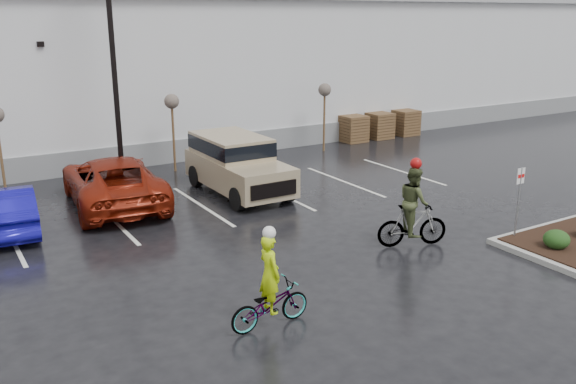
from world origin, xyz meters
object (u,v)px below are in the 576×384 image
pallet_stack_b (379,126)px  car_red (113,181)px  suv_tan (239,166)px  sapling_mid (172,106)px  fire_lane_sign (519,195)px  sapling_east (325,93)px  cyclist_olive (413,215)px  car_blue (9,209)px  pallet_stack_a (353,129)px  cyclist_hivis (270,296)px  lamppost (111,31)px  pallet_stack_c (405,122)px

pallet_stack_b → car_red: size_ratio=0.22×
suv_tan → sapling_mid: bearing=100.5°
fire_lane_sign → car_red: size_ratio=0.36×
sapling_east → fire_lane_sign: 13.06m
sapling_mid → cyclist_olive: sapling_mid is taller
sapling_mid → car_red: bearing=-136.2°
car_blue → pallet_stack_a: bearing=-157.5°
car_blue → cyclist_hivis: bearing=117.5°
pallet_stack_a → suv_tan: suv_tan is taller
pallet_stack_a → sapling_mid: bearing=-174.3°
sapling_mid → pallet_stack_a: bearing=5.7°
sapling_east → cyclist_hivis: size_ratio=1.44×
sapling_east → car_red: sapling_east is taller
lamppost → cyclist_hivis: bearing=-92.9°
car_blue → pallet_stack_b: bearing=-159.1°
sapling_east → cyclist_olive: size_ratio=1.26×
fire_lane_sign → cyclist_olive: cyclist_olive is taller
sapling_east → suv_tan: bearing=-147.4°
pallet_stack_c → sapling_mid: bearing=-175.8°
cyclist_hivis → cyclist_olive: size_ratio=0.87×
sapling_mid → car_blue: (-6.91, -4.30, -2.04)m
fire_lane_sign → suv_tan: 9.63m
pallet_stack_b → fire_lane_sign: bearing=-114.9°
lamppost → cyclist_hivis: (-0.64, -12.42, -5.00)m
cyclist_hivis → car_red: bearing=0.6°
car_red → suv_tan: size_ratio=1.19×
sapling_mid → pallet_stack_a: size_ratio=2.37×
pallet_stack_c → car_blue: bearing=-165.4°
fire_lane_sign → cyclist_olive: bearing=154.6°
pallet_stack_c → car_red: bearing=-165.6°
cyclist_hivis → sapling_east: bearing=-39.9°
cyclist_hivis → car_blue: bearing=21.0°
sapling_east → car_red: size_ratio=0.53×
fire_lane_sign → car_blue: 14.89m
lamppost → cyclist_hivis: lamppost is taller
pallet_stack_a → pallet_stack_b: 1.70m
pallet_stack_c → suv_tan: (-12.71, -5.29, 0.35)m
fire_lane_sign → car_red: 12.92m
pallet_stack_c → fire_lane_sign: 16.07m
suv_tan → cyclist_olive: 7.42m
pallet_stack_b → sapling_east: bearing=-166.6°
pallet_stack_c → suv_tan: bearing=-157.4°
car_red → cyclist_hivis: (0.36, -10.07, -0.16)m
cyclist_hivis → pallet_stack_b: bearing=-47.3°
sapling_east → pallet_stack_c: (6.00, 1.00, -2.05)m
car_red → pallet_stack_b: bearing=-158.3°
car_blue → sapling_east: bearing=-158.3°
car_blue → suv_tan: (7.70, 0.01, 0.34)m
cyclist_hivis → fire_lane_sign: bearing=-87.3°
lamppost → cyclist_hivis: 13.41m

